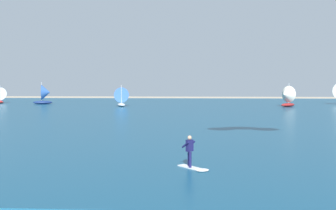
{
  "coord_description": "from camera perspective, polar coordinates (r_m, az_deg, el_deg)",
  "views": [
    {
      "loc": [
        1.71,
        -7.03,
        4.55
      ],
      "look_at": [
        0.52,
        14.94,
        3.22
      ],
      "focal_mm": 41.72,
      "sensor_mm": 36.0,
      "label": 1
    }
  ],
  "objects": [
    {
      "name": "kitesurfer",
      "position": [
        20.21,
        3.54,
        -7.53
      ],
      "size": [
        1.74,
        1.82,
        1.67
      ],
      "color": "white",
      "rests_on": "ocean"
    },
    {
      "name": "sailboat_leading",
      "position": [
        80.26,
        -17.49,
        1.53
      ],
      "size": [
        3.82,
        3.35,
        4.3
      ],
      "color": "navy",
      "rests_on": "ocean"
    },
    {
      "name": "sailboat_anchored_offshore",
      "position": [
        70.16,
        -6.94,
        1.23
      ],
      "size": [
        3.03,
        3.38,
        3.81
      ],
      "color": "white",
      "rests_on": "ocean"
    },
    {
      "name": "sailboat_outermost",
      "position": [
        71.34,
        16.91,
        1.25
      ],
      "size": [
        3.68,
        3.56,
        4.12
      ],
      "color": "maroon",
      "rests_on": "ocean"
    },
    {
      "name": "ocean",
      "position": [
        58.34,
        1.4,
        -0.96
      ],
      "size": [
        160.0,
        90.0,
        0.1
      ],
      "primitive_type": "cube",
      "color": "navy",
      "rests_on": "ground"
    },
    {
      "name": "sailboat_mid_left",
      "position": [
        87.11,
        -23.4,
        1.35
      ],
      "size": [
        3.14,
        3.26,
        3.64
      ],
      "color": "maroon",
      "rests_on": "ocean"
    },
    {
      "name": "shoreline_foam",
      "position": [
        14.53,
        -6.36,
        -14.8
      ],
      "size": [
        90.94,
        2.45,
        0.01
      ],
      "primitive_type": "cube",
      "color": "white",
      "rests_on": "ground"
    }
  ]
}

